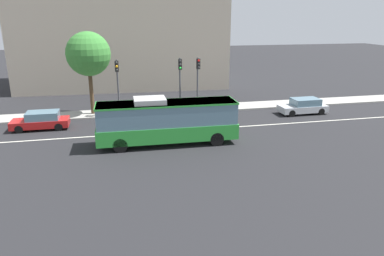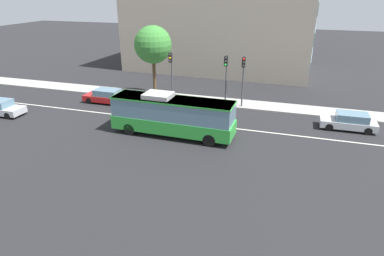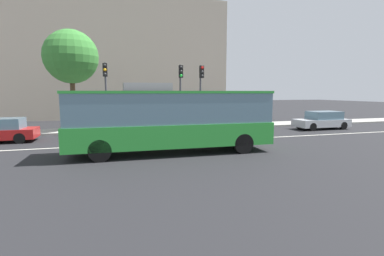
% 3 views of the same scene
% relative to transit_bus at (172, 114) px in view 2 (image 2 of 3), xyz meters
% --- Properties ---
extents(ground_plane, '(160.00, 160.00, 0.00)m').
position_rel_transit_bus_xyz_m(ground_plane, '(-1.47, 2.84, -1.81)').
color(ground_plane, black).
extents(sidewalk_kerb, '(80.00, 2.77, 0.14)m').
position_rel_transit_bus_xyz_m(sidewalk_kerb, '(-1.47, 9.39, -1.74)').
color(sidewalk_kerb, '#9E9B93').
rests_on(sidewalk_kerb, ground_plane).
extents(lane_centre_line, '(76.00, 0.16, 0.01)m').
position_rel_transit_bus_xyz_m(lane_centre_line, '(-1.47, 2.84, -1.80)').
color(lane_centre_line, silver).
rests_on(lane_centre_line, ground_plane).
extents(transit_bus, '(10.05, 2.72, 3.46)m').
position_rel_transit_bus_xyz_m(transit_bus, '(0.00, 0.00, 0.00)').
color(transit_bus, green).
rests_on(transit_bus, ground_plane).
extents(sedan_red, '(4.50, 1.82, 1.46)m').
position_rel_transit_bus_xyz_m(sedan_red, '(-9.55, 5.76, -1.09)').
color(sedan_red, '#B21919').
rests_on(sedan_red, ground_plane).
extents(sedan_silver, '(4.51, 1.84, 1.46)m').
position_rel_transit_bus_xyz_m(sedan_silver, '(13.90, 5.59, -1.09)').
color(sedan_silver, '#B7BABF').
rests_on(sedan_silver, ground_plane).
extents(traffic_light_near_corner, '(0.34, 0.62, 5.20)m').
position_rel_transit_bus_xyz_m(traffic_light_near_corner, '(2.55, 8.35, 1.75)').
color(traffic_light_near_corner, '#47474C').
rests_on(traffic_light_near_corner, ground_plane).
extents(traffic_light_mid_block, '(0.33, 0.62, 5.20)m').
position_rel_transit_bus_xyz_m(traffic_light_mid_block, '(-3.18, 8.32, 1.75)').
color(traffic_light_mid_block, '#47474C').
rests_on(traffic_light_mid_block, ground_plane).
extents(traffic_light_far_corner, '(0.32, 0.62, 5.20)m').
position_rel_transit_bus_xyz_m(traffic_light_far_corner, '(4.25, 8.34, 1.75)').
color(traffic_light_far_corner, '#47474C').
rests_on(traffic_light_far_corner, ground_plane).
extents(street_tree_kerbside_left, '(3.97, 3.97, 7.65)m').
position_rel_transit_bus_xyz_m(street_tree_kerbside_left, '(-5.60, 9.43, 3.82)').
color(street_tree_kerbside_left, '#4C3823').
rests_on(street_tree_kerbside_left, ground_plane).
extents(office_block_background, '(26.26, 14.34, 13.60)m').
position_rel_transit_bus_xyz_m(office_block_background, '(-1.92, 25.50, 4.99)').
color(office_block_background, '#B7A893').
rests_on(office_block_background, ground_plane).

